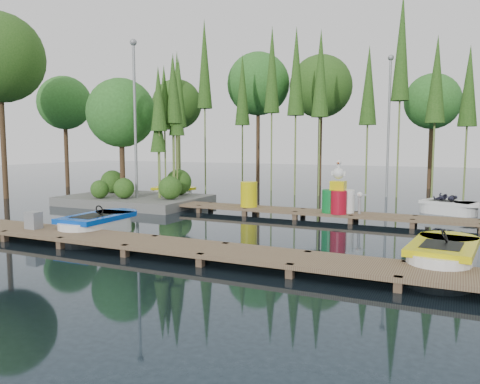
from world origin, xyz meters
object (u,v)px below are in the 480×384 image
at_px(island, 132,135).
at_px(boat_yellow_far, 172,192).
at_px(drum_cluster, 338,198).
at_px(utility_cabinet, 34,220).
at_px(yellow_barrel, 249,194).
at_px(boat_blue, 98,225).

bearing_deg(island, boat_yellow_far, 87.76).
bearing_deg(drum_cluster, utility_cabinet, -137.06).
bearing_deg(yellow_barrel, boat_yellow_far, 148.09).
relative_size(island, boat_yellow_far, 2.55).
relative_size(utility_cabinet, yellow_barrel, 0.50).
bearing_deg(yellow_barrel, drum_cluster, -2.42).
bearing_deg(drum_cluster, island, 174.52).
relative_size(boat_yellow_far, drum_cluster, 1.39).
distance_m(boat_blue, yellow_barrel, 6.27).
distance_m(boat_blue, boat_yellow_far, 10.18).
bearing_deg(boat_yellow_far, utility_cabinet, -77.03).
relative_size(boat_yellow_far, utility_cabinet, 5.38).
height_order(boat_yellow_far, drum_cluster, drum_cluster).
bearing_deg(utility_cabinet, island, 107.52).
bearing_deg(drum_cluster, boat_yellow_far, 157.77).
bearing_deg(yellow_barrel, utility_cabinet, -118.40).
height_order(island, drum_cluster, island).
height_order(boat_blue, drum_cluster, drum_cluster).
xyz_separation_m(boat_yellow_far, drum_cluster, (9.70, -3.96, 0.60)).
height_order(island, utility_cabinet, island).
bearing_deg(yellow_barrel, island, 172.78).
distance_m(utility_cabinet, drum_cluster, 10.06).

